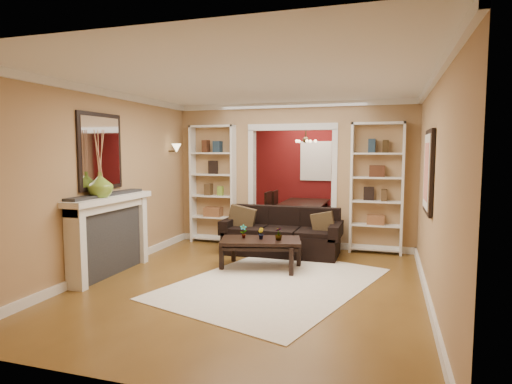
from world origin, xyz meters
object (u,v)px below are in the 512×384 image
(sofa, at_px, (281,231))
(fireplace, at_px, (111,236))
(bookshelf_left, at_px, (213,184))
(coffee_table, at_px, (261,254))
(dining_table, at_px, (305,216))
(bookshelf_right, at_px, (377,188))

(sofa, xyz_separation_m, fireplace, (-2.07, -1.95, 0.18))
(sofa, bearing_deg, bookshelf_left, 159.21)
(sofa, height_order, coffee_table, sofa)
(coffee_table, distance_m, fireplace, 2.23)
(coffee_table, relative_size, dining_table, 0.68)
(bookshelf_left, bearing_deg, sofa, -20.79)
(coffee_table, height_order, bookshelf_left, bookshelf_left)
(sofa, height_order, bookshelf_right, bookshelf_right)
(bookshelf_right, bearing_deg, fireplace, -145.20)
(coffee_table, distance_m, dining_table, 3.42)
(sofa, relative_size, bookshelf_right, 0.90)
(coffee_table, bearing_deg, bookshelf_right, 29.18)
(sofa, distance_m, dining_table, 2.43)
(coffee_table, bearing_deg, dining_table, 74.98)
(coffee_table, bearing_deg, sofa, 70.87)
(bookshelf_left, height_order, fireplace, bookshelf_left)
(bookshelf_left, bearing_deg, bookshelf_right, 0.00)
(coffee_table, relative_size, fireplace, 0.71)
(fireplace, distance_m, dining_table, 4.83)
(sofa, relative_size, coffee_table, 1.71)
(coffee_table, height_order, dining_table, dining_table)
(fireplace, height_order, dining_table, fireplace)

